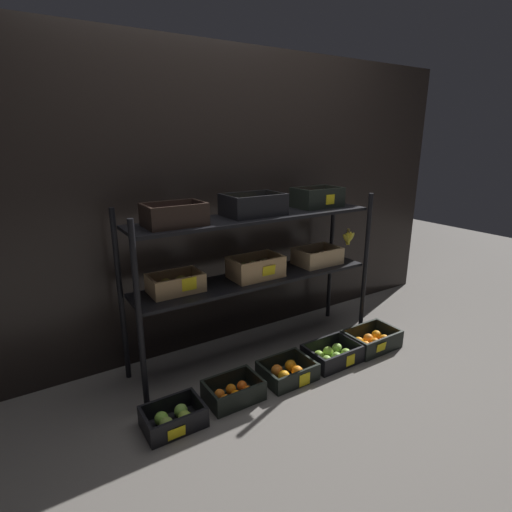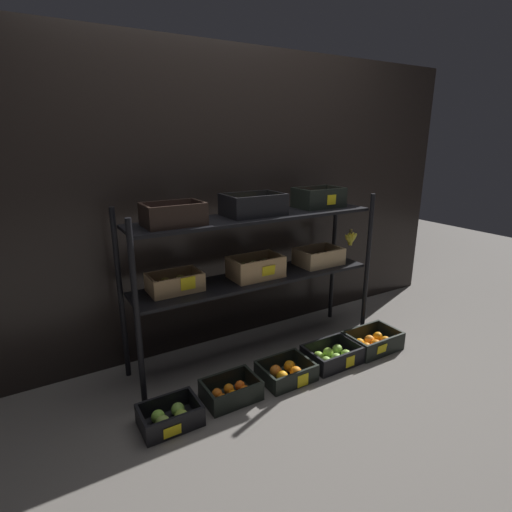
{
  "view_description": "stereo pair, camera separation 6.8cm",
  "coord_description": "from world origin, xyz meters",
  "views": [
    {
      "loc": [
        -1.34,
        -2.1,
        1.45
      ],
      "look_at": [
        0.0,
        0.0,
        0.71
      ],
      "focal_mm": 28.1,
      "sensor_mm": 36.0,
      "label": 1
    },
    {
      "loc": [
        -1.28,
        -2.14,
        1.45
      ],
      "look_at": [
        0.0,
        0.0,
        0.71
      ],
      "focal_mm": 28.1,
      "sensor_mm": 36.0,
      "label": 2
    }
  ],
  "objects": [
    {
      "name": "crate_ground_orange",
      "position": [
        -0.0,
        -0.37,
        0.04
      ],
      "size": [
        0.32,
        0.26,
        0.11
      ],
      "color": "black",
      "rests_on": "ground_plane"
    },
    {
      "name": "ground_plane",
      "position": [
        0.0,
        0.0,
        0.0
      ],
      "size": [
        10.0,
        10.0,
        0.0
      ],
      "primitive_type": "plane",
      "color": "#605B56"
    },
    {
      "name": "crate_ground_apple_green",
      "position": [
        -0.76,
        -0.39,
        0.05
      ],
      "size": [
        0.31,
        0.22,
        0.11
      ],
      "color": "black",
      "rests_on": "ground_plane"
    },
    {
      "name": "storefront_wall",
      "position": [
        0.0,
        0.38,
        1.01
      ],
      "size": [
        4.07,
        0.12,
        2.02
      ],
      "primitive_type": "cube",
      "color": "black",
      "rests_on": "ground_plane"
    },
    {
      "name": "crate_ground_rightmost_orange",
      "position": [
        0.74,
        -0.38,
        0.05
      ],
      "size": [
        0.38,
        0.26,
        0.13
      ],
      "color": "black",
      "rests_on": "ground_plane"
    },
    {
      "name": "crate_ground_right_apple_green",
      "position": [
        0.37,
        -0.37,
        0.05
      ],
      "size": [
        0.36,
        0.26,
        0.12
      ],
      "color": "black",
      "rests_on": "ground_plane"
    },
    {
      "name": "display_rack",
      "position": [
        0.02,
        0.01,
        0.78
      ],
      "size": [
        1.8,
        0.4,
        1.11
      ],
      "color": "black",
      "rests_on": "ground_plane"
    },
    {
      "name": "crate_ground_tangerine",
      "position": [
        -0.39,
        -0.37,
        0.04
      ],
      "size": [
        0.31,
        0.22,
        0.12
      ],
      "color": "black",
      "rests_on": "ground_plane"
    }
  ]
}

